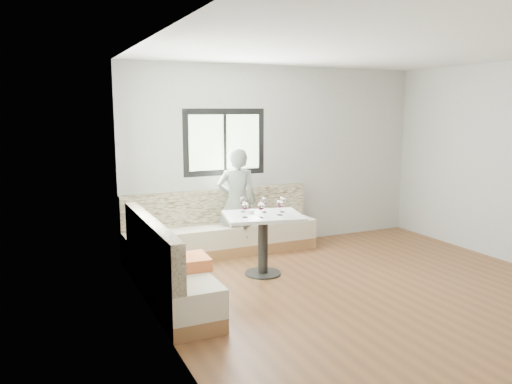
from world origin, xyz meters
The scene contains 11 objects.
room centered at (-0.08, 0.08, 1.41)m, with size 5.01×5.01×2.81m.
banquette centered at (-1.59, 1.62, 0.33)m, with size 2.90×2.80×0.95m.
table centered at (-0.89, 1.17, 0.60)m, with size 1.11×0.95×0.80m.
person centered at (-0.85, 2.13, 0.80)m, with size 0.58×0.38×1.59m, color slate.
olive_ramekin centered at (-1.01, 1.32, 0.82)m, with size 0.11×0.11×0.04m.
wine_glass_a centered at (-1.17, 1.10, 0.95)m, with size 0.09×0.09×0.21m.
wine_glass_b centered at (-1.00, 1.01, 0.95)m, with size 0.09×0.09×0.21m.
wine_glass_c centered at (-0.72, 1.03, 0.95)m, with size 0.09×0.09×0.21m.
wine_glass_d centered at (-0.82, 1.28, 0.95)m, with size 0.09×0.09×0.21m.
wine_glass_e centered at (-0.60, 1.19, 0.95)m, with size 0.09×0.09×0.21m.
wine_glass_f centered at (-1.06, 1.41, 0.95)m, with size 0.09×0.09×0.21m.
Camera 1 is at (-3.60, -4.51, 2.15)m, focal length 35.00 mm.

